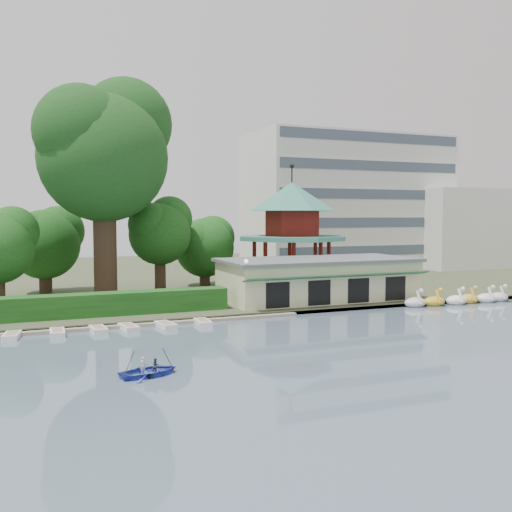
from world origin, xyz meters
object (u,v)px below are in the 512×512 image
boathouse (318,279)px  big_tree (105,146)px  rowboat_with_passengers (149,367)px  dock (84,328)px  pavilion (292,223)px

boathouse → big_tree: (-18.84, 6.22, 12.35)m
rowboat_with_passengers → boathouse: bearing=43.0°
dock → pavilion: pavilion is taller
big_tree → rowboat_with_passengers: 28.66m
dock → rowboat_with_passengers: size_ratio=6.88×
dock → big_tree: (3.16, 10.99, 14.60)m
boathouse → dock: bearing=-167.8°
big_tree → dock: bearing=-106.0°
big_tree → rowboat_with_passengers: size_ratio=4.26×
dock → boathouse: 22.62m
dock → rowboat_with_passengers: 13.99m
pavilion → rowboat_with_passengers: 36.77m
pavilion → big_tree: big_tree is taller
pavilion → big_tree: bearing=-169.6°
boathouse → big_tree: bearing=161.7°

